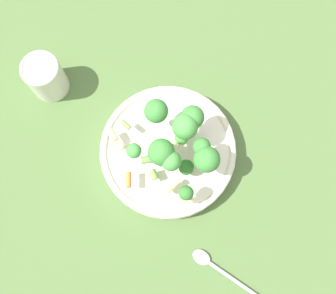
# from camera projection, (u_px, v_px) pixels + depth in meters

# --- Properties ---
(ground_plane) EXTENTS (3.00, 3.00, 0.00)m
(ground_plane) POSITION_uv_depth(u_px,v_px,m) (168.00, 154.00, 0.79)
(ground_plane) COLOR #4C6B38
(bowl) EXTENTS (0.26, 0.26, 0.04)m
(bowl) POSITION_uv_depth(u_px,v_px,m) (168.00, 151.00, 0.77)
(bowl) COLOR silver
(bowl) RESTS_ON ground_plane
(pasta_salad) EXTENTS (0.21, 0.18, 0.10)m
(pasta_salad) POSITION_uv_depth(u_px,v_px,m) (177.00, 143.00, 0.69)
(pasta_salad) COLOR #8CB766
(pasta_salad) RESTS_ON bowl
(cup) EXTENTS (0.07, 0.07, 0.09)m
(cup) POSITION_uv_depth(u_px,v_px,m) (45.00, 77.00, 0.79)
(cup) COLOR silver
(cup) RESTS_ON ground_plane
(spoon) EXTENTS (0.18, 0.04, 0.01)m
(spoon) POSITION_uv_depth(u_px,v_px,m) (219.00, 270.00, 0.73)
(spoon) COLOR silver
(spoon) RESTS_ON ground_plane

